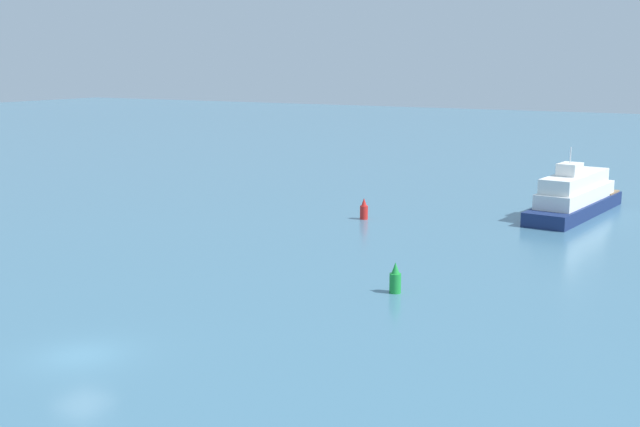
{
  "coord_description": "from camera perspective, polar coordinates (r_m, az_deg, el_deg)",
  "views": [
    {
      "loc": [
        27.77,
        -25.67,
        13.76
      ],
      "look_at": [
        -4.95,
        31.46,
        1.2
      ],
      "focal_mm": 45.04,
      "sensor_mm": 36.0,
      "label": 1
    }
  ],
  "objects": [
    {
      "name": "channel_buoy_green",
      "position": [
        48.57,
        5.37,
        -4.71
      ],
      "size": [
        0.7,
        0.7,
        1.9
      ],
      "color": "green",
      "rests_on": "ground"
    },
    {
      "name": "ground_plane",
      "position": [
        40.24,
        -16.62,
        -9.66
      ],
      "size": [
        400.0,
        400.0,
        0.0
      ],
      "primitive_type": "plane",
      "color": "teal"
    },
    {
      "name": "channel_buoy_red",
      "position": [
        70.76,
        3.14,
        0.24
      ],
      "size": [
        0.7,
        0.7,
        1.9
      ],
      "color": "red",
      "rests_on": "ground"
    },
    {
      "name": "white_riverboat",
      "position": [
        76.16,
        17.68,
        1.16
      ],
      "size": [
        5.44,
        16.61,
        6.32
      ],
      "color": "navy",
      "rests_on": "ground"
    }
  ]
}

